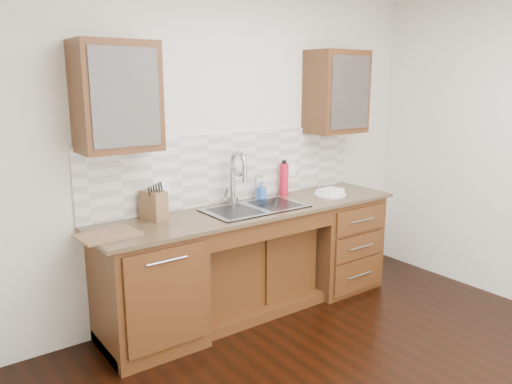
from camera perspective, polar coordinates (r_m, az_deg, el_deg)
wall_back at (r=4.31m, az=-3.14°, el=4.85°), size 4.00×0.10×2.70m
wall_left at (r=1.90m, az=-26.29°, el=-6.82°), size 0.10×3.50×2.70m
base_cabinet_left at (r=3.81m, az=-12.21°, el=-10.76°), size 0.70×0.62×0.88m
base_cabinet_center at (r=4.35m, az=-1.02°, el=-8.72°), size 1.20×0.44×0.70m
base_cabinet_right at (r=4.83m, az=8.92°, el=-5.51°), size 0.70×0.62×0.88m
countertop at (r=4.09m, az=-0.21°, el=-2.05°), size 2.70×0.65×0.03m
backsplash at (r=4.28m, az=-2.67°, el=2.84°), size 2.70×0.02×0.59m
sink at (r=4.10m, az=-0.08°, el=-3.04°), size 0.84×0.46×0.19m
faucet at (r=4.18m, az=-2.71°, el=1.27°), size 0.04×0.04×0.40m
filter_tap at (r=4.34m, az=-0.02°, el=0.64°), size 0.02×0.02×0.24m
upper_cabinet_left at (r=3.60m, az=-15.67°, el=10.43°), size 0.55×0.34×0.75m
upper_cabinet_right at (r=4.76m, az=9.17°, el=11.20°), size 0.55×0.34×0.75m
outlet_left at (r=3.97m, az=-10.41°, el=0.61°), size 0.08×0.01×0.12m
outlet_right at (r=4.67m, az=4.11°, el=2.60°), size 0.08×0.01×0.12m
soap_bottle at (r=4.37m, az=0.58°, el=0.16°), size 0.08×0.08×0.16m
water_bottle at (r=4.53m, az=3.23°, el=1.47°), size 0.09×0.09×0.29m
plate at (r=4.58m, az=8.47°, el=-0.30°), size 0.36×0.36×0.02m
dish_towel at (r=4.62m, az=8.48°, el=0.13°), size 0.24×0.19×0.04m
knife_block at (r=3.82m, az=-11.61°, el=-1.50°), size 0.17×0.22×0.22m
cutting_board at (r=3.51m, az=-16.58°, el=-4.72°), size 0.42×0.32×0.02m
cup_left_a at (r=3.55m, az=-18.01°, el=9.35°), size 0.13×0.13×0.09m
cup_left_b at (r=3.64m, az=-13.91°, el=9.63°), size 0.12×0.12×0.08m
cup_right_a at (r=4.73m, az=8.72°, el=10.56°), size 0.13×0.13×0.09m
cup_right_b at (r=4.83m, az=10.00°, el=10.51°), size 0.10×0.10×0.08m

